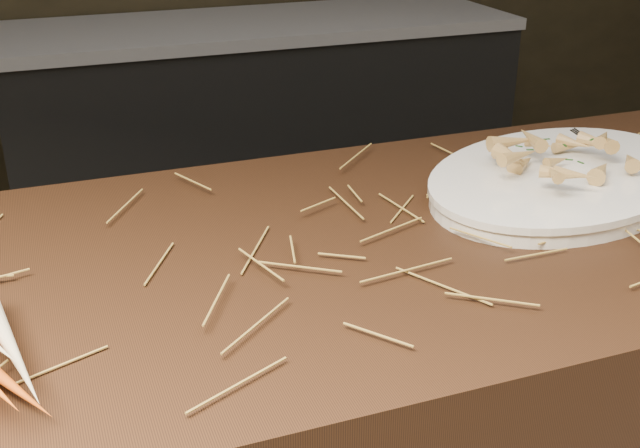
{
  "coord_description": "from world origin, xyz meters",
  "views": [
    {
      "loc": [
        -0.51,
        -0.6,
        1.37
      ],
      "look_at": [
        -0.19,
        0.24,
        0.96
      ],
      "focal_mm": 45.0,
      "sensor_mm": 36.0,
      "label": 1
    }
  ],
  "objects": [
    {
      "name": "serving_platter",
      "position": [
        0.25,
        0.35,
        0.91
      ],
      "size": [
        0.59,
        0.5,
        0.03
      ],
      "primitive_type": null,
      "rotation": [
        0.0,
        0.0,
        0.41
      ],
      "color": "white",
      "rests_on": "main_counter"
    },
    {
      "name": "roasted_veg_heap",
      "position": [
        0.25,
        0.35,
        0.95
      ],
      "size": [
        0.29,
        0.26,
        0.06
      ],
      "primitive_type": null,
      "rotation": [
        0.0,
        0.0,
        0.41
      ],
      "color": "#9F6F3D",
      "rests_on": "serving_platter"
    },
    {
      "name": "serving_fork",
      "position": [
        0.42,
        0.4,
        0.93
      ],
      "size": [
        0.05,
        0.19,
        0.0
      ],
      "primitive_type": "cube",
      "rotation": [
        0.0,
        0.0,
        -0.18
      ],
      "color": "silver",
      "rests_on": "serving_platter"
    },
    {
      "name": "straw_bedding",
      "position": [
        0.0,
        0.3,
        0.91
      ],
      "size": [
        1.4,
        0.6,
        0.02
      ],
      "primitive_type": null,
      "color": "olive",
      "rests_on": "main_counter"
    },
    {
      "name": "back_counter",
      "position": [
        0.3,
        2.18,
        0.42
      ],
      "size": [
        1.82,
        0.62,
        0.84
      ],
      "color": "black",
      "rests_on": "ground"
    }
  ]
}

